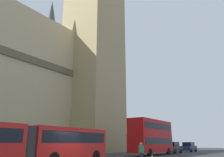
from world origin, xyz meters
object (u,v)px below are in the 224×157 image
Objects in this scene: articulated_bus at (22,141)px; sedan_lead at (173,148)px; sedan_trailing at (189,147)px; traffic_cone_east at (152,157)px; double_decker_bus at (151,136)px; pedestrian_near_cones at (141,152)px.

sedan_lead is at bearing 0.00° from articulated_bus.
articulated_bus is 3.80× the size of sedan_lead.
traffic_cone_east is at bearing -171.13° from sedan_trailing.
sedan_lead is 16.76m from traffic_cone_east.
double_decker_bus is at bearing 179.99° from sedan_lead.
pedestrian_near_cones reaches higher than traffic_cone_east.
sedan_trailing is (8.09, -0.20, 0.00)m from sedan_lead.
pedestrian_near_cones is at bearing -165.42° from sedan_lead.
sedan_trailing is (16.13, -0.20, -1.80)m from double_decker_bus.
double_decker_bus is at bearing 25.94° from traffic_cone_east.
articulated_bus is 3.80× the size of sedan_trailing.
double_decker_bus is 14.70m from pedestrian_near_cones.
sedan_trailing is at bearing -1.43° from sedan_lead.
sedan_lead is 7.59× the size of traffic_cone_east.
double_decker_bus is 5.71× the size of pedestrian_near_cones.
articulated_bus is 37.09m from sedan_trailing.
double_decker_bus reaches higher than traffic_cone_east.
sedan_trailing reaches higher than pedestrian_near_cones.
traffic_cone_east is (12.72, -4.00, -1.46)m from articulated_bus.
sedan_trailing is 30.09m from pedestrian_near_cones.
pedestrian_near_cones is (-29.60, -5.39, -0.00)m from sedan_trailing.
traffic_cone_east is (-16.27, -4.00, -0.63)m from sedan_lead.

